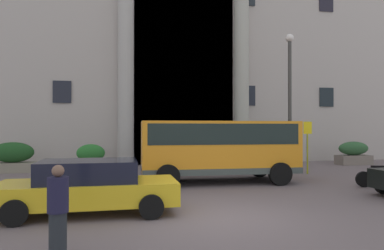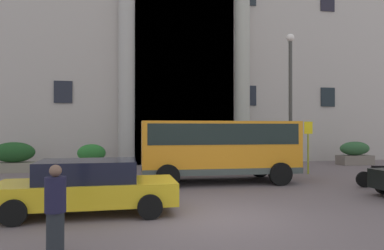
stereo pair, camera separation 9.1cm
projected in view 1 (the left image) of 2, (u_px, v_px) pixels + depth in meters
name	position (u px, v px, depth m)	size (l,w,h in m)	color
ground_plane	(220.00, 220.00, 8.81)	(80.00, 64.00, 0.12)	#645659
office_building_facade	(153.00, 25.00, 25.98)	(42.84, 9.73, 19.76)	#ADA39C
orange_minibus	(218.00, 145.00, 14.52)	(6.41, 2.90, 2.53)	orange
bus_stop_sign	(307.00, 141.00, 17.14)	(0.44, 0.08, 2.56)	#959D1E
hedge_planter_entrance_left	(353.00, 153.00, 21.45)	(2.06, 0.95, 1.41)	#72665D
hedge_planter_entrance_right	(265.00, 154.00, 20.43)	(2.00, 0.74, 1.51)	#6E6758
hedge_planter_east	(13.00, 158.00, 17.72)	(2.16, 1.00, 1.53)	gray
hedge_planter_west	(197.00, 158.00, 19.35)	(2.05, 0.97, 1.23)	gray
hedge_planter_far_east	(91.00, 158.00, 18.35)	(1.52, 0.85, 1.40)	#706159
parked_coupe_end	(89.00, 186.00, 9.20)	(4.60, 2.04, 1.40)	gold
motorcycle_near_kerb	(383.00, 175.00, 13.24)	(2.03, 0.76, 0.89)	black
pedestrian_child_trailing	(58.00, 211.00, 6.06)	(0.36, 0.36, 1.62)	#22262B
lamppost_plaza_centre	(290.00, 91.00, 17.67)	(0.40, 0.40, 7.00)	#3C3B38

